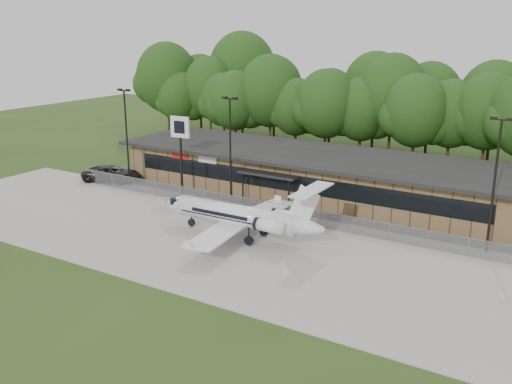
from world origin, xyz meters
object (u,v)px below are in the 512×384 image
Objects in this scene: pole_sign at (180,135)px; suv at (112,174)px; business_jet at (242,217)px; terminal at (313,173)px.

suv is at bearing 175.14° from pole_sign.
pole_sign is (-11.83, 7.24, 4.23)m from business_jet.
business_jet is (0.73, -14.38, -0.35)m from terminal.
pole_sign reaches higher than suv.
business_jet reaches higher than terminal.
suv is at bearing -160.92° from terminal.
terminal is 5.18× the size of pole_sign.
terminal is at bearing 27.54° from pole_sign.
business_jet is at bearing -87.08° from terminal.
pole_sign is at bearing 147.86° from business_jet.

